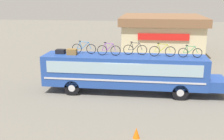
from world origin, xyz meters
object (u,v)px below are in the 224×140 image
(luggage_bag_2, at_px, (72,52))
(rooftop_bicycle_3, at_px, (135,49))
(rooftop_bicycle_5, at_px, (190,52))
(rooftop_bicycle_2, at_px, (109,50))
(traffic_cone, at_px, (136,133))
(rooftop_bicycle_1, at_px, (84,48))
(rooftop_bicycle_4, at_px, (162,51))
(luggage_bag_1, at_px, (61,51))
(bus, at_px, (127,71))

(luggage_bag_2, height_order, rooftop_bicycle_3, rooftop_bicycle_3)
(rooftop_bicycle_3, height_order, rooftop_bicycle_5, rooftop_bicycle_3)
(rooftop_bicycle_2, bearing_deg, luggage_bag_2, -177.53)
(rooftop_bicycle_3, distance_m, rooftop_bicycle_5, 3.82)
(traffic_cone, bearing_deg, rooftop_bicycle_1, 120.98)
(luggage_bag_2, relative_size, rooftop_bicycle_5, 0.43)
(rooftop_bicycle_4, xyz_separation_m, rooftop_bicycle_5, (1.89, -0.07, -0.04))
(luggage_bag_1, relative_size, rooftop_bicycle_3, 0.39)
(bus, distance_m, luggage_bag_2, 4.20)
(rooftop_bicycle_2, relative_size, rooftop_bicycle_5, 1.04)
(rooftop_bicycle_3, height_order, traffic_cone, rooftop_bicycle_3)
(rooftop_bicycle_2, xyz_separation_m, rooftop_bicycle_3, (1.85, 0.43, 0.00))
(traffic_cone, bearing_deg, luggage_bag_2, 127.39)
(rooftop_bicycle_2, distance_m, rooftop_bicycle_5, 5.65)
(rooftop_bicycle_2, distance_m, rooftop_bicycle_4, 3.76)
(luggage_bag_1, bearing_deg, traffic_cone, -49.05)
(luggage_bag_2, distance_m, rooftop_bicycle_4, 6.44)
(rooftop_bicycle_1, distance_m, traffic_cone, 8.70)
(luggage_bag_1, distance_m, rooftop_bicycle_1, 1.75)
(luggage_bag_2, xyz_separation_m, rooftop_bicycle_2, (2.67, 0.12, 0.18))
(rooftop_bicycle_1, xyz_separation_m, rooftop_bicycle_4, (5.66, -0.28, 0.00))
(rooftop_bicycle_1, relative_size, rooftop_bicycle_2, 1.06)
(luggage_bag_2, height_order, rooftop_bicycle_2, rooftop_bicycle_2)
(luggage_bag_2, xyz_separation_m, rooftop_bicycle_3, (4.52, 0.55, 0.19))
(luggage_bag_1, xyz_separation_m, rooftop_bicycle_1, (1.72, 0.18, 0.24))
(rooftop_bicycle_1, relative_size, rooftop_bicycle_4, 0.98)
(luggage_bag_1, height_order, luggage_bag_2, luggage_bag_2)
(luggage_bag_1, bearing_deg, rooftop_bicycle_1, 6.05)
(luggage_bag_1, xyz_separation_m, traffic_cone, (5.94, -6.85, -2.64))
(luggage_bag_2, bearing_deg, rooftop_bicycle_2, 2.47)
(luggage_bag_2, relative_size, rooftop_bicycle_4, 0.38)
(luggage_bag_2, height_order, rooftop_bicycle_5, rooftop_bicycle_5)
(luggage_bag_1, xyz_separation_m, luggage_bag_2, (0.95, -0.31, 0.06))
(traffic_cone, bearing_deg, rooftop_bicycle_3, 93.83)
(bus, xyz_separation_m, traffic_cone, (1.02, -6.70, -1.36))
(luggage_bag_2, bearing_deg, rooftop_bicycle_3, 6.88)
(bus, relative_size, rooftop_bicycle_4, 7.14)
(luggage_bag_2, distance_m, rooftop_bicycle_1, 0.94)
(rooftop_bicycle_5, bearing_deg, luggage_bag_1, 179.00)
(rooftop_bicycle_4, xyz_separation_m, traffic_cone, (-1.44, -6.76, -2.89))
(rooftop_bicycle_1, bearing_deg, traffic_cone, -59.02)
(rooftop_bicycle_2, height_order, rooftop_bicycle_4, rooftop_bicycle_4)
(luggage_bag_2, xyz_separation_m, rooftop_bicycle_4, (6.43, 0.22, 0.19))
(rooftop_bicycle_1, xyz_separation_m, rooftop_bicycle_2, (1.90, -0.38, -0.00))
(rooftop_bicycle_3, xyz_separation_m, rooftop_bicycle_5, (3.80, -0.39, -0.03))
(bus, height_order, rooftop_bicycle_1, rooftop_bicycle_1)
(luggage_bag_1, bearing_deg, bus, -1.74)
(luggage_bag_1, relative_size, rooftop_bicycle_4, 0.37)
(rooftop_bicycle_1, distance_m, rooftop_bicycle_2, 1.94)
(rooftop_bicycle_4, bearing_deg, rooftop_bicycle_3, 170.32)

